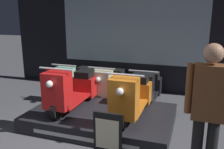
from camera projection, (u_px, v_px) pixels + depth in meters
name	position (u px, v px, depth m)	size (l,w,h in m)	color
shop_wall_back	(132.00, 27.00, 6.21)	(6.65, 0.09, 3.20)	black
display_platform	(102.00, 117.00, 4.50)	(2.50, 1.60, 0.26)	black
scooter_display_left	(72.00, 89.00, 4.54)	(0.59, 1.51, 0.87)	black
scooter_display_right	(132.00, 96.00, 4.19)	(0.59, 1.51, 0.87)	black
scooter_backrow_0	(75.00, 81.00, 6.02)	(0.59, 1.51, 0.87)	black
scooter_backrow_1	(110.00, 84.00, 5.74)	(0.59, 1.51, 0.87)	black
scooter_backrow_2	(148.00, 88.00, 5.47)	(0.59, 1.51, 0.87)	black
person_right_browsing	(208.00, 106.00, 2.81)	(0.52, 0.22, 1.67)	black
price_sign_board	(108.00, 137.00, 3.34)	(0.40, 0.04, 0.70)	black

